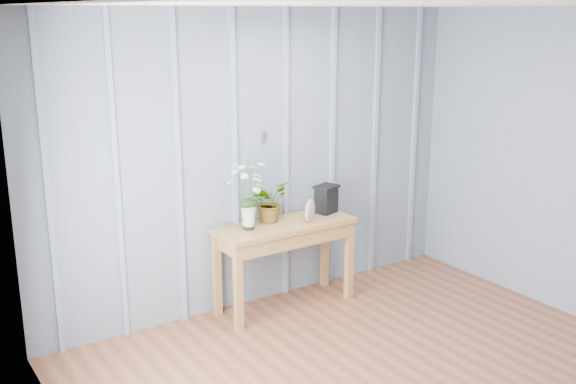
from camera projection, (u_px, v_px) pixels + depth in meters
room_shell at (364, 86)px, 4.39m from camera, size 4.00×4.50×2.50m
sideboard at (285, 236)px, 5.66m from camera, size 1.20×0.45×0.75m
daisy_vase at (248, 187)px, 5.38m from camera, size 0.40×0.30×0.57m
spider_plant at (269, 202)px, 5.63m from camera, size 0.38×0.35×0.34m
felt_disc_vessel at (310, 210)px, 5.64m from camera, size 0.19×0.16×0.19m
carved_box at (326, 199)px, 5.88m from camera, size 0.24×0.21×0.25m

